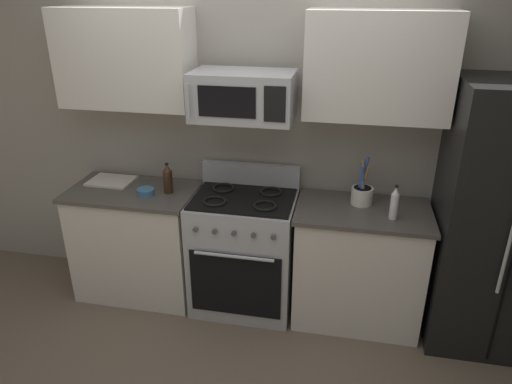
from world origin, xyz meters
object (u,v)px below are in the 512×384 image
object	(u,v)px
cutting_board	(111,181)
prep_bowl	(146,191)
bottle_vinegar	(394,203)
microwave	(243,96)
refrigerator	(501,221)
bottle_soy	(168,179)
utensil_crock	(362,194)
range_oven	(244,251)

from	to	relation	value
cutting_board	prep_bowl	size ratio (longest dim) A/B	2.64
cutting_board	bottle_vinegar	world-z (taller)	bottle_vinegar
microwave	prep_bowl	size ratio (longest dim) A/B	5.32
refrigerator	bottle_soy	bearing A→B (deg)	179.31
utensil_crock	microwave	bearing A→B (deg)	-175.25
bottle_soy	prep_bowl	xyz separation A→B (m)	(-0.15, -0.07, -0.08)
range_oven	utensil_crock	bearing A→B (deg)	6.46
range_oven	bottle_soy	bearing A→B (deg)	178.95
bottle_soy	bottle_vinegar	xyz separation A→B (m)	(1.63, -0.11, 0.00)
microwave	bottle_vinegar	xyz separation A→B (m)	(1.05, -0.13, -0.64)
cutting_board	range_oven	bearing A→B (deg)	-5.96
range_oven	microwave	distance (m)	1.19
range_oven	refrigerator	world-z (taller)	refrigerator
refrigerator	prep_bowl	world-z (taller)	refrigerator
microwave	prep_bowl	world-z (taller)	microwave
bottle_vinegar	range_oven	bearing A→B (deg)	174.49
range_oven	bottle_soy	size ratio (longest dim) A/B	4.65
cutting_board	prep_bowl	bearing A→B (deg)	-25.71
utensil_crock	bottle_soy	distance (m)	1.42
microwave	prep_bowl	distance (m)	1.04
microwave	cutting_board	size ratio (longest dim) A/B	2.01
cutting_board	microwave	bearing A→B (deg)	-4.67
utensil_crock	prep_bowl	size ratio (longest dim) A/B	2.66
range_oven	prep_bowl	bearing A→B (deg)	-175.00
cutting_board	bottle_soy	size ratio (longest dim) A/B	1.46
range_oven	bottle_vinegar	size ratio (longest dim) A/B	4.50
bottle_vinegar	bottle_soy	bearing A→B (deg)	176.07
refrigerator	bottle_soy	world-z (taller)	refrigerator
range_oven	utensil_crock	xyz separation A→B (m)	(0.84, 0.10, 0.51)
range_oven	utensil_crock	world-z (taller)	utensil_crock
range_oven	cutting_board	world-z (taller)	range_oven
microwave	cutting_board	bearing A→B (deg)	175.33
refrigerator	utensil_crock	world-z (taller)	refrigerator
utensil_crock	bottle_vinegar	xyz separation A→B (m)	(0.21, -0.20, 0.03)
bottle_vinegar	prep_bowl	world-z (taller)	bottle_vinegar
cutting_board	utensil_crock	bearing A→B (deg)	-0.59
microwave	bottle_soy	distance (m)	0.87
bottle_soy	utensil_crock	bearing A→B (deg)	3.40
refrigerator	cutting_board	xyz separation A→B (m)	(-2.85, 0.13, -0.00)
bottle_soy	range_oven	bearing A→B (deg)	-1.05
refrigerator	prep_bowl	bearing A→B (deg)	-178.92
range_oven	microwave	bearing A→B (deg)	90.10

